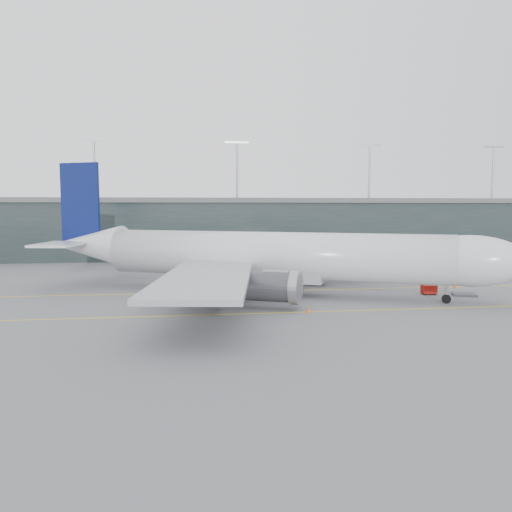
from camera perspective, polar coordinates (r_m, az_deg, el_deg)
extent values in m
plane|color=slate|center=(80.85, -2.41, -3.62)|extent=(320.00, 320.00, 0.00)
cube|color=yellow|center=(76.92, -2.14, -4.08)|extent=(160.00, 0.25, 0.02)
cube|color=yellow|center=(61.30, -0.69, -6.59)|extent=(160.00, 0.25, 0.02)
cube|color=yellow|center=(101.05, -0.62, -1.74)|extent=(0.25, 60.00, 0.02)
cube|color=#1D2828|center=(137.79, -4.63, 3.13)|extent=(240.00, 35.00, 14.00)
cube|color=#545759|center=(137.66, -4.66, 6.29)|extent=(240.00, 36.00, 1.20)
cylinder|color=#9E9EA3|center=(129.79, -17.97, 9.35)|extent=(0.60, 0.60, 14.00)
cylinder|color=#9E9EA3|center=(128.37, -2.19, 9.66)|extent=(0.60, 0.60, 14.00)
cylinder|color=#9E9EA3|center=(136.24, 12.83, 9.29)|extent=(0.60, 0.60, 14.00)
cylinder|color=#9E9EA3|center=(151.96, 25.44, 8.50)|extent=(0.60, 0.60, 14.00)
cylinder|color=silver|center=(73.98, 1.90, 0.11)|extent=(49.13, 27.56, 6.87)
ellipsoid|color=silver|center=(71.85, 23.26, -0.51)|extent=(15.97, 12.27, 6.87)
cone|color=silver|center=(87.62, -18.44, 1.19)|extent=(13.82, 11.08, 6.59)
cube|color=#93969B|center=(74.58, 1.07, -1.90)|extent=(18.41, 12.45, 2.21)
cube|color=black|center=(72.33, 26.61, 0.26)|extent=(3.60, 4.04, 0.89)
cube|color=#93969B|center=(59.04, -5.62, -2.41)|extent=(14.74, 33.25, 0.61)
cylinder|color=#3D3E43|center=(63.72, 1.32, -3.50)|extent=(8.66, 6.76, 3.88)
cube|color=#93969B|center=(91.45, 2.71, 0.47)|extent=(28.51, 30.83, 0.61)
cylinder|color=#3D3E43|center=(83.97, 5.23, -1.30)|extent=(8.66, 6.76, 3.88)
cube|color=#09134E|center=(88.37, -19.47, 5.72)|extent=(6.77, 3.52, 13.29)
cube|color=silver|center=(83.41, -21.50, 1.26)|extent=(7.69, 10.85, 0.39)
cube|color=silver|center=(93.21, -16.84, 1.83)|extent=(11.05, 11.56, 0.39)
cylinder|color=black|center=(72.31, 20.91, -4.60)|extent=(1.29, 0.91, 1.22)
cylinder|color=#9E9EA3|center=(72.18, 20.94, -3.95)|extent=(0.33, 0.33, 2.88)
cylinder|color=black|center=(70.97, -2.71, -4.33)|extent=(1.54, 1.11, 1.44)
cylinder|color=black|center=(80.92, -0.16, -3.09)|extent=(1.54, 1.11, 1.44)
cube|color=#302F34|center=(86.03, 10.97, 0.24)|extent=(4.19, 4.45, 2.83)
cube|color=#302F34|center=(92.89, 7.90, 0.68)|extent=(6.41, 13.29, 2.53)
cube|color=#302F34|center=(104.09, 3.93, 1.25)|extent=(6.65, 13.37, 2.63)
cube|color=#302F34|center=(115.71, 0.74, 1.71)|extent=(6.89, 13.45, 2.73)
cylinder|color=#9E9EA3|center=(93.80, 7.64, -1.19)|extent=(0.51, 0.51, 3.84)
cube|color=#3D3E43|center=(94.00, 7.62, -2.14)|extent=(2.39, 2.06, 0.71)
cylinder|color=#302F34|center=(123.31, 5.21, 1.93)|extent=(4.05, 4.05, 3.03)
cylinder|color=#302F34|center=(123.56, 5.20, 0.43)|extent=(1.82, 1.82, 3.64)
cube|color=#A1130B|center=(78.60, 19.15, -3.60)|extent=(2.11, 1.36, 1.23)
cylinder|color=black|center=(77.95, 18.79, -4.12)|extent=(0.38, 0.15, 0.38)
cylinder|color=black|center=(78.61, 19.79, -4.07)|extent=(0.38, 0.15, 0.38)
cylinder|color=black|center=(78.80, 18.49, -4.01)|extent=(0.38, 0.15, 0.38)
cylinder|color=black|center=(79.45, 19.48, -3.96)|extent=(0.38, 0.15, 0.38)
cube|color=#3C3C41|center=(79.64, 22.70, -4.05)|extent=(3.90, 3.50, 0.32)
cube|color=#3D3E43|center=(90.15, -5.91, -2.57)|extent=(2.46, 2.06, 0.23)
cube|color=#B2B8BE|center=(90.01, -5.92, -1.93)|extent=(2.00, 1.90, 1.70)
cube|color=navy|center=(89.90, -5.92, -1.37)|extent=(2.06, 1.96, 0.09)
cube|color=#3D3E43|center=(92.85, -4.94, -2.33)|extent=(2.21, 1.88, 0.20)
cube|color=silver|center=(92.73, -4.94, -1.78)|extent=(1.80, 1.72, 1.50)
cube|color=navy|center=(92.63, -4.95, -1.30)|extent=(1.86, 1.77, 0.08)
cube|color=#3D3E43|center=(90.98, -2.34, -2.48)|extent=(2.48, 2.23, 0.21)
cube|color=silver|center=(90.85, -2.35, -1.90)|extent=(2.06, 1.99, 1.54)
cube|color=navy|center=(90.75, -2.35, -1.40)|extent=(2.12, 2.06, 0.08)
cone|color=#EE460D|center=(86.06, 21.76, -3.20)|extent=(0.47, 0.47, 0.75)
cone|color=#FF5F0E|center=(62.17, 6.04, -6.10)|extent=(0.48, 0.48, 0.76)
cone|color=#CB480B|center=(94.33, 2.91, -2.05)|extent=(0.49, 0.49, 0.77)
cone|color=#D1570B|center=(68.76, -7.01, -5.04)|extent=(0.39, 0.39, 0.62)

